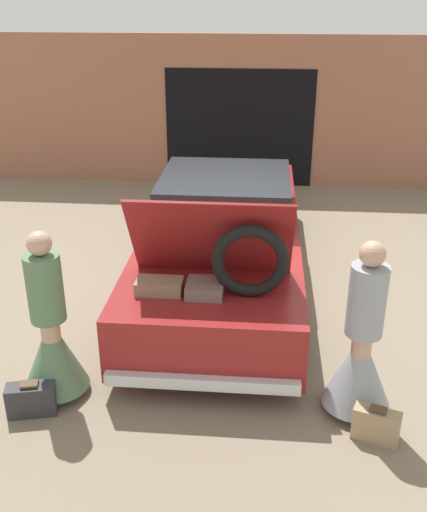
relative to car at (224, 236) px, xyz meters
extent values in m
plane|color=#7F705B|center=(0.00, -0.01, -0.61)|extent=(40.00, 40.00, 0.00)
cube|color=#9E664C|center=(0.00, 4.24, 0.79)|extent=(12.00, 0.12, 2.80)
cube|color=black|center=(0.00, 4.17, 0.49)|extent=(2.80, 0.02, 2.20)
cube|color=maroon|center=(0.00, -0.01, -0.10)|extent=(1.90, 5.31, 0.67)
cube|color=#1E2328|center=(0.00, 0.31, 0.48)|extent=(1.68, 1.70, 0.50)
cylinder|color=black|center=(-0.88, 1.63, -0.24)|extent=(0.18, 0.74, 0.74)
cylinder|color=black|center=(0.88, 1.63, -0.24)|extent=(0.18, 0.74, 0.74)
cylinder|color=black|center=(-0.88, -1.61, -0.24)|extent=(0.18, 0.74, 0.74)
cylinder|color=black|center=(0.88, -1.61, -0.24)|extent=(0.18, 0.74, 0.74)
cube|color=silver|center=(0.00, -2.71, -0.33)|extent=(1.81, 0.10, 0.12)
cube|color=maroon|center=(0.00, -1.77, 0.71)|extent=(1.62, 0.61, 0.96)
cube|color=#8C7259|center=(-0.48, -2.05, 0.30)|extent=(0.46, 0.26, 0.13)
cube|color=#75665B|center=(-0.04, -2.05, 0.30)|extent=(0.36, 0.36, 0.13)
torus|color=black|center=(0.40, -2.05, 0.61)|extent=(0.75, 0.12, 0.75)
cylinder|color=tan|center=(-1.42, -2.60, -0.21)|extent=(0.18, 0.18, 0.81)
cone|color=#567A56|center=(-1.42, -2.60, -0.16)|extent=(0.62, 0.62, 0.73)
cylinder|color=#567A56|center=(-1.42, -2.60, 0.52)|extent=(0.33, 0.33, 0.64)
sphere|color=tan|center=(-1.42, -2.60, 0.96)|extent=(0.22, 0.22, 0.22)
cylinder|color=tan|center=(1.41, -2.61, -0.20)|extent=(0.18, 0.18, 0.82)
cone|color=#9399A3|center=(1.41, -2.61, -0.16)|extent=(0.62, 0.62, 0.74)
cylinder|color=#9399A3|center=(1.41, -2.61, 0.54)|extent=(0.33, 0.33, 0.65)
sphere|color=tan|center=(1.41, -2.61, 0.97)|extent=(0.22, 0.22, 0.22)
cube|color=#2D2D33|center=(-1.55, -2.92, -0.46)|extent=(0.47, 0.27, 0.30)
cube|color=#4C3823|center=(-1.55, -2.92, -0.29)|extent=(0.17, 0.14, 0.02)
cube|color=#9E8460|center=(1.54, -3.01, -0.46)|extent=(0.42, 0.27, 0.31)
cube|color=#4C3823|center=(1.54, -3.01, -0.28)|extent=(0.16, 0.13, 0.02)
camera|label=1|loc=(0.50, -7.19, 3.00)|focal=42.00mm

